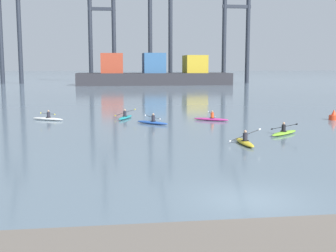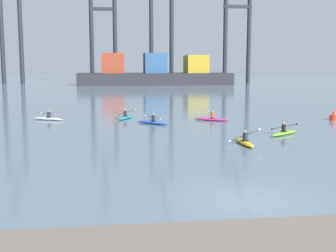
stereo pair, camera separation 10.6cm
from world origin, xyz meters
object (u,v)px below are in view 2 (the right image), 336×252
(gantry_crane_east_mid, at_px, (162,15))
(kayak_blue, at_px, (153,122))
(channel_buoy, at_px, (334,116))
(kayak_yellow, at_px, (244,142))
(container_barge, at_px, (155,74))
(kayak_lime, at_px, (284,132))
(kayak_white, at_px, (48,118))
(gantry_crane_west_mid, at_px, (103,22))
(gantry_crane_west, at_px, (10,17))
(gantry_crane_east, at_px, (238,20))
(kayak_magenta, at_px, (212,119))
(kayak_teal, at_px, (126,117))

(gantry_crane_east_mid, relative_size, kayak_blue, 13.57)
(channel_buoy, distance_m, kayak_yellow, 16.81)
(container_barge, height_order, kayak_lime, container_barge)
(kayak_white, bearing_deg, kayak_yellow, -46.04)
(gantry_crane_west_mid, height_order, gantry_crane_east_mid, gantry_crane_east_mid)
(kayak_white, xyz_separation_m, kayak_blue, (9.49, -4.12, 0.00))
(gantry_crane_west, relative_size, gantry_crane_west_mid, 1.06)
(kayak_white, bearing_deg, channel_buoy, -7.53)
(gantry_crane_east, xyz_separation_m, kayak_yellow, (-27.64, -95.61, -17.47))
(container_barge, relative_size, kayak_yellow, 11.76)
(gantry_crane_west, height_order, kayak_magenta, gantry_crane_west)
(kayak_blue, bearing_deg, kayak_yellow, -65.50)
(gantry_crane_east_mid, xyz_separation_m, kayak_lime, (-2.53, -97.74, -19.29))
(gantry_crane_east_mid, height_order, kayak_lime, gantry_crane_east_mid)
(container_barge, relative_size, channel_buoy, 40.01)
(kayak_lime, bearing_deg, gantry_crane_west, 111.82)
(container_barge, distance_m, gantry_crane_east, 29.20)
(kayak_lime, distance_m, kayak_teal, 16.15)
(gantry_crane_west_mid, height_order, kayak_blue, gantry_crane_west_mid)
(container_barge, xyz_separation_m, kayak_white, (-17.76, -74.16, -2.67))
(container_barge, bearing_deg, kayak_yellow, -92.13)
(gantry_crane_west, distance_m, gantry_crane_west_mid, 25.33)
(gantry_crane_east_mid, height_order, kayak_teal, gantry_crane_east_mid)
(gantry_crane_east_mid, bearing_deg, kayak_magenta, -93.83)
(container_barge, distance_m, gantry_crane_west_mid, 24.47)
(gantry_crane_west, relative_size, kayak_yellow, 11.12)
(gantry_crane_east_mid, distance_m, gantry_crane_east, 21.79)
(kayak_yellow, xyz_separation_m, kayak_white, (-14.44, 14.97, -0.00))
(gantry_crane_west, distance_m, kayak_blue, 97.70)
(gantry_crane_west_mid, relative_size, gantry_crane_east_mid, 0.93)
(channel_buoy, bearing_deg, gantry_crane_east, 79.68)
(gantry_crane_west_mid, bearing_deg, gantry_crane_east, -11.95)
(kayak_white, bearing_deg, kayak_magenta, -9.24)
(gantry_crane_east_mid, bearing_deg, kayak_teal, -99.12)
(container_barge, xyz_separation_m, gantry_crane_west, (-38.59, 12.80, 15.47))
(container_barge, xyz_separation_m, gantry_crane_east, (24.32, 6.47, 14.80))
(gantry_crane_east, xyz_separation_m, kayak_white, (-42.08, -80.64, -17.47))
(gantry_crane_west, distance_m, gantry_crane_east_mid, 41.97)
(gantry_crane_east, bearing_deg, kayak_magenta, -107.94)
(gantry_crane_west, distance_m, kayak_lime, 107.56)
(kayak_white, height_order, kayak_blue, same)
(gantry_crane_east_mid, relative_size, gantry_crane_east, 1.04)
(container_barge, height_order, gantry_crane_west, gantry_crane_west)
(kayak_lime, height_order, kayak_white, kayak_lime)
(kayak_blue, bearing_deg, gantry_crane_east, 68.97)
(channel_buoy, bearing_deg, gantry_crane_east_mid, 93.59)
(gantry_crane_east, relative_size, kayak_blue, 13.02)
(kayak_magenta, xyz_separation_m, kayak_blue, (-5.68, -1.65, 0.00))
(gantry_crane_east_mid, height_order, kayak_magenta, gantry_crane_east_mid)
(kayak_magenta, relative_size, kayak_white, 0.99)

